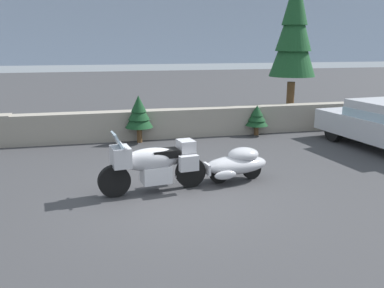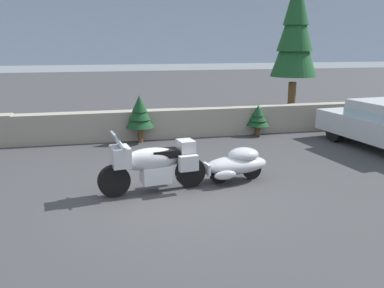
{
  "view_description": "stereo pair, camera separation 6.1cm",
  "coord_description": "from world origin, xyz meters",
  "views": [
    {
      "loc": [
        -1.56,
        -7.58,
        3.03
      ],
      "look_at": [
        0.55,
        1.06,
        0.85
      ],
      "focal_mm": 38.34,
      "sensor_mm": 36.0,
      "label": 1
    },
    {
      "loc": [
        -1.5,
        -7.59,
        3.03
      ],
      "look_at": [
        0.55,
        1.06,
        0.85
      ],
      "focal_mm": 38.34,
      "sensor_mm": 36.0,
      "label": 2
    }
  ],
  "objects": [
    {
      "name": "pine_sapling_near",
      "position": [
        -0.19,
        5.04,
        0.93
      ],
      "size": [
        0.87,
        0.87,
        1.49
      ],
      "color": "brown",
      "rests_on": "ground"
    },
    {
      "name": "car_shaped_trailer",
      "position": [
        1.51,
        0.79,
        0.41
      ],
      "size": [
        2.23,
        0.91,
        0.76
      ],
      "color": "black",
      "rests_on": "ground"
    },
    {
      "name": "pine_sapling_farther",
      "position": [
        3.8,
        5.17,
        0.64
      ],
      "size": [
        0.77,
        0.77,
        1.03
      ],
      "color": "brown",
      "rests_on": "ground"
    },
    {
      "name": "stone_guard_wall",
      "position": [
        -0.45,
        5.56,
        0.47
      ],
      "size": [
        24.0,
        0.6,
        0.96
      ],
      "color": "gray",
      "rests_on": "ground"
    },
    {
      "name": "ground_plane",
      "position": [
        0.0,
        0.0,
        0.0
      ],
      "size": [
        80.0,
        80.0,
        0.0
      ],
      "primitive_type": "plane",
      "color": "#38383A"
    },
    {
      "name": "touring_motorcycle",
      "position": [
        -0.42,
        0.54,
        0.62
      ],
      "size": [
        2.31,
        0.92,
        1.33
      ],
      "color": "black",
      "rests_on": "ground"
    },
    {
      "name": "distant_ridgeline",
      "position": [
        0.0,
        95.57,
        8.0
      ],
      "size": [
        240.0,
        80.0,
        16.0
      ],
      "primitive_type": "cube",
      "color": "#99A8BF",
      "rests_on": "ground"
    },
    {
      "name": "pine_tree_tall",
      "position": [
        5.8,
        6.73,
        3.51
      ],
      "size": [
        1.72,
        1.72,
        5.61
      ],
      "color": "brown",
      "rests_on": "ground"
    }
  ]
}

